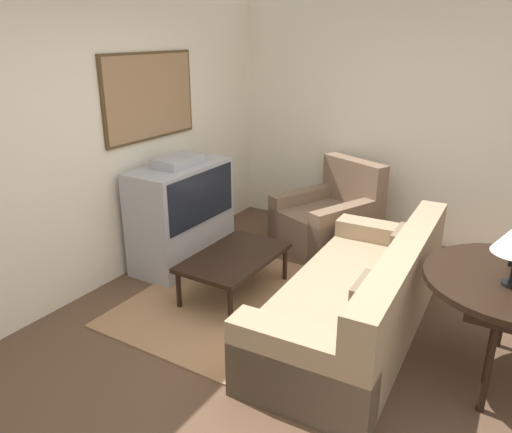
{
  "coord_description": "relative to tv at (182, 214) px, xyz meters",
  "views": [
    {
      "loc": [
        -2.92,
        -1.36,
        2.28
      ],
      "look_at": [
        0.59,
        0.78,
        0.75
      ],
      "focal_mm": 35.0,
      "sensor_mm": 36.0,
      "label": 1
    }
  ],
  "objects": [
    {
      "name": "ground_plane",
      "position": [
        -0.75,
        -1.77,
        -0.54
      ],
      "size": [
        12.0,
        12.0,
        0.0
      ],
      "primitive_type": "plane",
      "color": "brown"
    },
    {
      "name": "tv",
      "position": [
        0.0,
        0.0,
        0.0
      ],
      "size": [
        1.1,
        0.55,
        1.13
      ],
      "color": "#9E9EA3",
      "rests_on": "ground_plane"
    },
    {
      "name": "coffee_table",
      "position": [
        -0.28,
        -0.83,
        -0.19
      ],
      "size": [
        1.04,
        0.64,
        0.39
      ],
      "color": "black",
      "rests_on": "ground_plane"
    },
    {
      "name": "wall_right",
      "position": [
        1.88,
        -1.77,
        0.81
      ],
      "size": [
        0.06,
        12.0,
        2.7
      ],
      "color": "beige",
      "rests_on": "ground_plane"
    },
    {
      "name": "armchair",
      "position": [
        1.2,
        -1.11,
        -0.24
      ],
      "size": [
        1.24,
        1.15,
        0.94
      ],
      "rotation": [
        0.0,
        0.0,
        -1.97
      ],
      "color": "brown",
      "rests_on": "ground_plane"
    },
    {
      "name": "area_rug",
      "position": [
        -0.43,
        -0.9,
        -0.53
      ],
      "size": [
        1.94,
        1.64,
        0.01
      ],
      "color": "#99704C",
      "rests_on": "ground_plane"
    },
    {
      "name": "couch",
      "position": [
        -0.32,
        -2.03,
        -0.24
      ],
      "size": [
        2.3,
        1.06,
        0.83
      ],
      "rotation": [
        0.0,
        0.0,
        3.19
      ],
      "color": "#9E8466",
      "rests_on": "ground_plane"
    },
    {
      "name": "wall_back",
      "position": [
        -0.74,
        0.36,
        0.82
      ],
      "size": [
        12.0,
        0.1,
        2.7
      ],
      "color": "beige",
      "rests_on": "ground_plane"
    }
  ]
}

